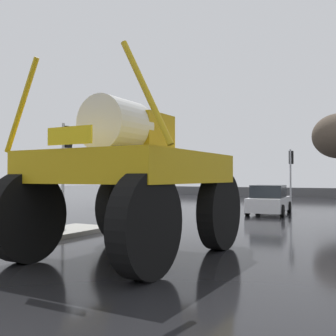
# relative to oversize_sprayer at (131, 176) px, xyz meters

# --- Properties ---
(ground_plane) EXTENTS (120.00, 120.00, 0.00)m
(ground_plane) POSITION_rel_oversize_sprayer_xyz_m (-0.13, 10.87, -1.94)
(ground_plane) COLOR black
(oversize_sprayer) EXTENTS (4.41, 5.75, 4.59)m
(oversize_sprayer) POSITION_rel_oversize_sprayer_xyz_m (0.00, 0.00, 0.00)
(oversize_sprayer) COLOR black
(oversize_sprayer) RESTS_ON ground
(sedan_ahead) EXTENTS (2.17, 4.24, 1.52)m
(sedan_ahead) POSITION_rel_oversize_sprayer_xyz_m (0.02, 12.83, -1.23)
(sedan_ahead) COLOR silver
(sedan_ahead) RESTS_ON ground
(traffic_signal_near_left) EXTENTS (0.24, 0.54, 4.02)m
(traffic_signal_near_left) POSITION_rel_oversize_sprayer_xyz_m (-5.47, 3.59, 0.99)
(traffic_signal_near_left) COLOR #A8AAAF
(traffic_signal_near_left) RESTS_ON ground
(traffic_signal_far_left) EXTENTS (0.24, 0.55, 3.73)m
(traffic_signal_far_left) POSITION_rel_oversize_sprayer_xyz_m (-0.00, 18.38, 0.78)
(traffic_signal_far_left) COLOR #A8AAAF
(traffic_signal_far_left) RESTS_ON ground
(bare_tree_left) EXTENTS (3.45, 3.45, 6.66)m
(bare_tree_left) POSITION_rel_oversize_sprayer_xyz_m (-11.35, 14.81, 3.21)
(bare_tree_left) COLOR #473828
(bare_tree_left) RESTS_ON ground
(roadside_barrier) EXTENTS (31.24, 0.24, 0.90)m
(roadside_barrier) POSITION_rel_oversize_sprayer_xyz_m (-0.13, 32.52, -1.49)
(roadside_barrier) COLOR #59595B
(roadside_barrier) RESTS_ON ground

